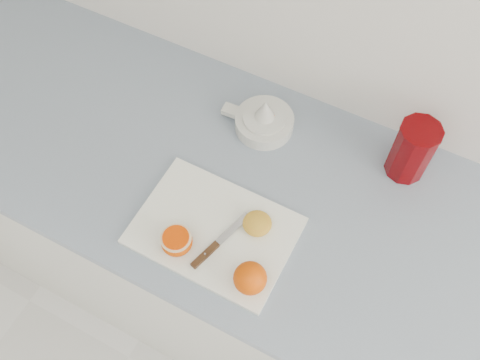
% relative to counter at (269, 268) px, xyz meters
% --- Properties ---
extents(counter, '(2.40, 0.64, 0.89)m').
position_rel_counter_xyz_m(counter, '(0.00, 0.00, 0.00)').
color(counter, silver).
rests_on(counter, ground).
extents(cutting_board, '(0.34, 0.24, 0.01)m').
position_rel_counter_xyz_m(cutting_board, '(-0.09, -0.14, 0.45)').
color(cutting_board, white).
rests_on(cutting_board, counter).
extents(whole_orange, '(0.07, 0.07, 0.07)m').
position_rel_counter_xyz_m(whole_orange, '(0.04, -0.22, 0.49)').
color(whole_orange, '#ED4002').
rests_on(whole_orange, cutting_board).
extents(half_orange, '(0.07, 0.07, 0.04)m').
position_rel_counter_xyz_m(half_orange, '(-0.14, -0.21, 0.48)').
color(half_orange, '#ED4002').
rests_on(half_orange, cutting_board).
extents(squeezed_shell, '(0.06, 0.06, 0.03)m').
position_rel_counter_xyz_m(squeezed_shell, '(-0.01, -0.09, 0.47)').
color(squeezed_shell, gold).
rests_on(squeezed_shell, cutting_board).
extents(paring_knife, '(0.06, 0.17, 0.01)m').
position_rel_counter_xyz_m(paring_knife, '(-0.07, -0.19, 0.46)').
color(paring_knife, '#452A10').
rests_on(paring_knife, cutting_board).
extents(citrus_juicer, '(0.18, 0.14, 0.10)m').
position_rel_counter_xyz_m(citrus_juicer, '(-0.12, 0.16, 0.47)').
color(citrus_juicer, white).
rests_on(citrus_juicer, counter).
extents(red_tumbler, '(0.09, 0.09, 0.15)m').
position_rel_counter_xyz_m(red_tumbler, '(0.23, 0.20, 0.51)').
color(red_tumbler, '#5F0003').
rests_on(red_tumbler, counter).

